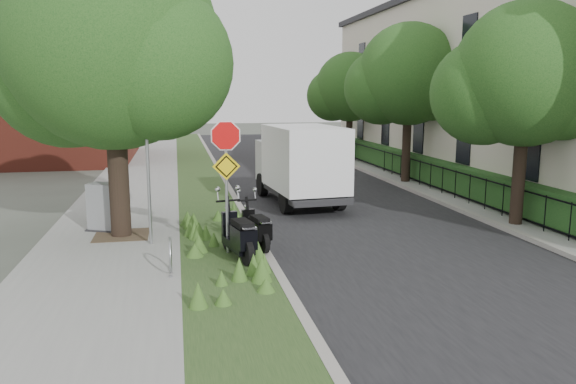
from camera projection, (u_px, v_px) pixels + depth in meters
name	position (u px, v px, depth m)	size (l,w,h in m)	color
ground	(291.00, 262.00, 12.88)	(120.00, 120.00, 0.00)	#4C5147
sidewalk_near	(132.00, 191.00, 21.71)	(3.50, 60.00, 0.12)	gray
verge	(204.00, 189.00, 22.24)	(2.00, 60.00, 0.12)	#28461E
kerb_near	(229.00, 188.00, 22.43)	(0.20, 60.00, 0.13)	#9E9991
road	(314.00, 187.00, 23.12)	(7.00, 60.00, 0.01)	black
kerb_far	(394.00, 183.00, 23.78)	(0.20, 60.00, 0.13)	#9E9991
footpath_far	(431.00, 182.00, 24.11)	(3.20, 60.00, 0.12)	gray
street_tree_main	(109.00, 53.00, 14.03)	(6.21, 5.54, 7.66)	black
bare_post	(148.00, 164.00, 13.64)	(0.08, 0.08, 4.00)	#A5A8AD
bike_hoop	(170.00, 255.00, 11.70)	(0.06, 0.78, 0.77)	#A5A8AD
sign_assembly	(226.00, 160.00, 12.77)	(0.94, 0.08, 3.22)	#A5A8AD
fence_far	(410.00, 168.00, 23.81)	(0.04, 24.00, 1.00)	black
hedge_far	(425.00, 168.00, 23.94)	(1.00, 24.00, 1.10)	#174118
terrace_houses	(507.00, 85.00, 24.03)	(7.40, 26.40, 8.20)	beige
brick_building	(48.00, 86.00, 31.57)	(9.40, 10.40, 8.30)	maroon
far_tree_a	(523.00, 82.00, 15.48)	(4.60, 4.10, 6.22)	black
far_tree_b	(407.00, 79.00, 23.16)	(4.83, 4.31, 6.56)	black
far_tree_c	(349.00, 90.00, 30.96)	(4.37, 3.89, 5.93)	black
scooter_near	(258.00, 233.00, 13.45)	(0.60, 1.71, 0.82)	black
scooter_far	(240.00, 240.00, 12.56)	(0.69, 1.94, 0.94)	black
box_truck	(300.00, 161.00, 19.29)	(2.43, 5.29, 2.32)	#262628
utility_cabinet	(106.00, 208.00, 15.28)	(1.15, 0.99, 1.29)	#262628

